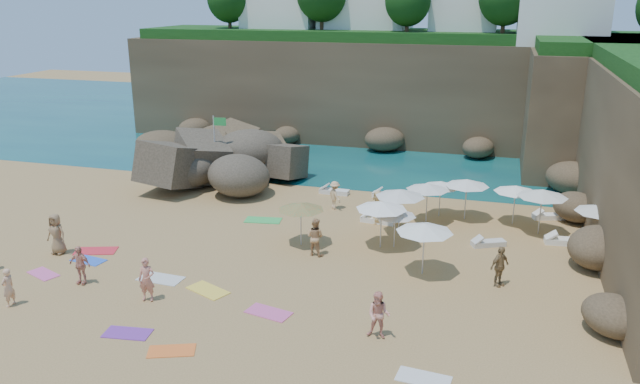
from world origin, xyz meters
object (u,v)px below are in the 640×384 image
(parasol_1, at_px, (467,183))
(flag_pole, at_px, (217,141))
(person_stand_4, at_px, (377,207))
(lounger_0, at_px, (388,196))
(person_stand_2, at_px, (335,195))
(person_stand_5, at_px, (203,159))
(person_stand_1, at_px, (315,237))
(person_stand_6, at_px, (8,287))
(rock_outcrop, at_px, (239,185))
(parasol_0, at_px, (400,193))
(parasol_2, at_px, (516,189))
(person_stand_3, at_px, (500,266))

(parasol_1, bearing_deg, flag_pole, 171.52)
(person_stand_4, bearing_deg, lounger_0, 152.51)
(parasol_1, xyz_separation_m, person_stand_2, (-7.09, -0.38, -1.22))
(lounger_0, height_order, person_stand_5, person_stand_5)
(person_stand_1, distance_m, person_stand_6, 12.70)
(person_stand_4, bearing_deg, person_stand_5, -148.27)
(rock_outcrop, distance_m, person_stand_2, 7.62)
(rock_outcrop, relative_size, parasol_1, 3.30)
(parasol_0, height_order, person_stand_5, parasol_0)
(rock_outcrop, height_order, parasol_2, parasol_2)
(parasol_0, bearing_deg, parasol_2, 28.95)
(person_stand_5, bearing_deg, parasol_2, -12.66)
(parasol_0, height_order, parasol_2, parasol_0)
(parasol_0, relative_size, person_stand_6, 1.59)
(rock_outcrop, distance_m, parasol_0, 12.59)
(rock_outcrop, distance_m, parasol_1, 14.47)
(parasol_1, bearing_deg, lounger_0, 152.45)
(flag_pole, xyz_separation_m, parasol_2, (17.91, -2.39, -0.86))
(person_stand_4, xyz_separation_m, person_stand_5, (-13.52, 7.08, -0.13))
(parasol_0, relative_size, lounger_0, 1.38)
(person_stand_5, distance_m, person_stand_6, 20.13)
(flag_pole, xyz_separation_m, parasol_1, (15.45, -2.30, -0.76))
(lounger_0, relative_size, person_stand_4, 1.02)
(flag_pole, bearing_deg, lounger_0, 0.54)
(person_stand_1, bearing_deg, person_stand_4, -97.91)
(parasol_2, xyz_separation_m, person_stand_2, (-9.56, -0.30, -1.12))
(person_stand_3, bearing_deg, parasol_2, 36.24)
(flag_pole, relative_size, parasol_2, 1.97)
(parasol_2, xyz_separation_m, person_stand_1, (-8.75, -6.80, -1.04))
(flag_pole, height_order, person_stand_3, flag_pole)
(person_stand_4, bearing_deg, person_stand_1, -51.74)
(parasol_1, height_order, person_stand_3, parasol_1)
(parasol_1, xyz_separation_m, person_stand_6, (-16.12, -14.92, -1.25))
(person_stand_2, height_order, person_stand_5, person_stand_2)
(person_stand_3, distance_m, person_stand_6, 19.35)
(parasol_2, bearing_deg, person_stand_2, -178.23)
(rock_outcrop, xyz_separation_m, person_stand_2, (7.03, -2.81, 0.80))
(person_stand_2, distance_m, person_stand_4, 3.14)
(parasol_0, height_order, person_stand_2, parasol_0)
(flag_pole, height_order, person_stand_5, flag_pole)
(person_stand_1, bearing_deg, parasol_0, -117.62)
(rock_outcrop, distance_m, flag_pole, 3.08)
(parasol_2, bearing_deg, flag_pole, 172.39)
(person_stand_2, xyz_separation_m, person_stand_6, (-9.03, -14.54, -0.03))
(person_stand_1, height_order, person_stand_4, person_stand_1)
(person_stand_6, bearing_deg, person_stand_5, -172.09)
(person_stand_1, bearing_deg, lounger_0, -86.99)
(rock_outcrop, xyz_separation_m, parasol_1, (14.12, -2.42, 2.02))
(lounger_0, bearing_deg, person_stand_6, -117.32)
(person_stand_4, distance_m, person_stand_5, 15.26)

